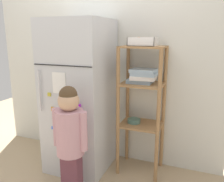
{
  "coord_description": "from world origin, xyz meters",
  "views": [
    {
      "loc": [
        1.07,
        -2.05,
        1.42
      ],
      "look_at": [
        0.26,
        0.02,
        0.88
      ],
      "focal_mm": 37.29,
      "sensor_mm": 36.0,
      "label": 1
    }
  ],
  "objects_px": {
    "child_standing": "(70,132)",
    "pantry_shelf_unit": "(142,93)",
    "refrigerator": "(80,97)",
    "fruit_bin": "(143,42)"
  },
  "relations": [
    {
      "from": "pantry_shelf_unit",
      "to": "child_standing",
      "type": "bearing_deg",
      "value": -126.14
    },
    {
      "from": "refrigerator",
      "to": "pantry_shelf_unit",
      "type": "relative_size",
      "value": 1.2
    },
    {
      "from": "refrigerator",
      "to": "fruit_bin",
      "type": "distance_m",
      "value": 0.85
    },
    {
      "from": "child_standing",
      "to": "pantry_shelf_unit",
      "type": "relative_size",
      "value": 0.77
    },
    {
      "from": "pantry_shelf_unit",
      "to": "fruit_bin",
      "type": "relative_size",
      "value": 5.12
    },
    {
      "from": "child_standing",
      "to": "fruit_bin",
      "type": "distance_m",
      "value": 1.07
    },
    {
      "from": "refrigerator",
      "to": "fruit_bin",
      "type": "height_order",
      "value": "refrigerator"
    },
    {
      "from": "refrigerator",
      "to": "fruit_bin",
      "type": "bearing_deg",
      "value": 12.3
    },
    {
      "from": "child_standing",
      "to": "pantry_shelf_unit",
      "type": "xyz_separation_m",
      "value": [
        0.46,
        0.63,
        0.24
      ]
    },
    {
      "from": "refrigerator",
      "to": "child_standing",
      "type": "xyz_separation_m",
      "value": [
        0.17,
        -0.49,
        -0.17
      ]
    }
  ]
}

